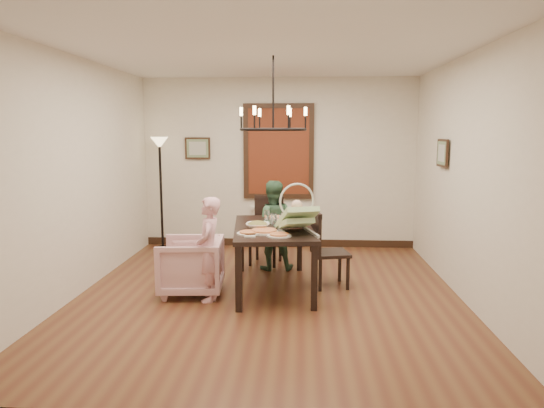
# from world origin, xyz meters

# --- Properties ---
(room_shell) EXTENTS (4.51, 5.00, 2.81)m
(room_shell) POSITION_xyz_m (0.00, 0.37, 1.40)
(room_shell) COLOR brown
(room_shell) RESTS_ON ground
(dining_table) EXTENTS (1.11, 1.75, 0.78)m
(dining_table) POSITION_xyz_m (0.04, 0.24, 0.69)
(dining_table) COLOR black
(dining_table) RESTS_ON room_shell
(chair_far) EXTENTS (0.52, 0.52, 1.00)m
(chair_far) POSITION_xyz_m (-0.14, 1.37, 0.50)
(chair_far) COLOR black
(chair_far) RESTS_ON room_shell
(chair_right) EXTENTS (0.51, 0.51, 0.97)m
(chair_right) POSITION_xyz_m (0.75, 0.37, 0.48)
(chair_right) COLOR black
(chair_right) RESTS_ON room_shell
(armchair) EXTENTS (0.80, 0.78, 0.68)m
(armchair) POSITION_xyz_m (-0.93, -0.00, 0.34)
(armchair) COLOR #D7A4AA
(armchair) RESTS_ON room_shell
(elderly_woman) EXTENTS (0.26, 0.37, 0.99)m
(elderly_woman) POSITION_xyz_m (-0.66, -0.22, 0.50)
(elderly_woman) COLOR #E7A3B0
(elderly_woman) RESTS_ON room_shell
(seated_man) EXTENTS (0.55, 0.45, 1.04)m
(seated_man) POSITION_xyz_m (-0.02, 1.10, 0.52)
(seated_man) COLOR #395F43
(seated_man) RESTS_ON room_shell
(baby_bouncer) EXTENTS (0.59, 0.70, 0.39)m
(baby_bouncer) POSITION_xyz_m (0.33, -0.11, 0.98)
(baby_bouncer) COLOR #B8E39C
(baby_bouncer) RESTS_ON dining_table
(salad_bowl) EXTENTS (0.34, 0.34, 0.08)m
(salad_bowl) POSITION_xyz_m (-0.13, 0.10, 0.82)
(salad_bowl) COLOR white
(salad_bowl) RESTS_ON dining_table
(pizza_platter) EXTENTS (0.33, 0.33, 0.04)m
(pizza_platter) POSITION_xyz_m (-0.04, -0.13, 0.80)
(pizza_platter) COLOR tan
(pizza_platter) RESTS_ON dining_table
(drinking_glass) EXTENTS (0.08, 0.08, 0.15)m
(drinking_glass) POSITION_xyz_m (0.04, 0.34, 0.86)
(drinking_glass) COLOR silver
(drinking_glass) RESTS_ON dining_table
(window_blinds) EXTENTS (1.00, 0.03, 1.40)m
(window_blinds) POSITION_xyz_m (0.00, 2.46, 1.60)
(window_blinds) COLOR maroon
(window_blinds) RESTS_ON room_shell
(radiator) EXTENTS (0.92, 0.12, 0.62)m
(radiator) POSITION_xyz_m (0.00, 2.48, 0.35)
(radiator) COLOR silver
(radiator) RESTS_ON room_shell
(picture_back) EXTENTS (0.42, 0.03, 0.36)m
(picture_back) POSITION_xyz_m (-1.35, 2.47, 1.65)
(picture_back) COLOR black
(picture_back) RESTS_ON room_shell
(picture_right) EXTENTS (0.03, 0.42, 0.36)m
(picture_right) POSITION_xyz_m (2.21, 0.90, 1.65)
(picture_right) COLOR black
(picture_right) RESTS_ON room_shell
(floor_lamp) EXTENTS (0.30, 0.30, 1.80)m
(floor_lamp) POSITION_xyz_m (-1.90, 2.15, 0.90)
(floor_lamp) COLOR black
(floor_lamp) RESTS_ON room_shell
(chandelier) EXTENTS (0.80, 0.80, 0.04)m
(chandelier) POSITION_xyz_m (0.04, 0.24, 1.95)
(chandelier) COLOR black
(chandelier) RESTS_ON room_shell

